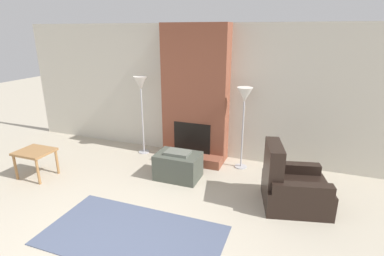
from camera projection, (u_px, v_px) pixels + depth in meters
The scene contains 9 objects.
ground_plane at pixel (106, 256), 3.44m from camera, with size 24.00×24.00×0.00m, color #B2A893.
wall_back at pixel (199, 92), 5.94m from camera, with size 8.09×0.06×2.60m, color beige.
fireplace at pixel (195, 98), 5.75m from camera, with size 1.27×0.68×2.60m.
ottoman at pixel (178, 166), 5.19m from camera, with size 0.75×0.52×0.50m.
armchair at pixel (290, 188), 4.37m from camera, with size 1.06×1.01×0.94m.
side_table at pixel (35, 155), 5.18m from camera, with size 0.58×0.50×0.49m.
floor_lamp_left at pixel (141, 88), 5.92m from camera, with size 0.28×0.28×1.61m.
floor_lamp_right at pixel (244, 100), 5.26m from camera, with size 0.28×0.28×1.52m.
area_rug at pixel (133, 235), 3.77m from camera, with size 2.27×1.20×0.01m, color #4C5670.
Camera 1 is at (1.91, -2.29, 2.47)m, focal length 28.00 mm.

